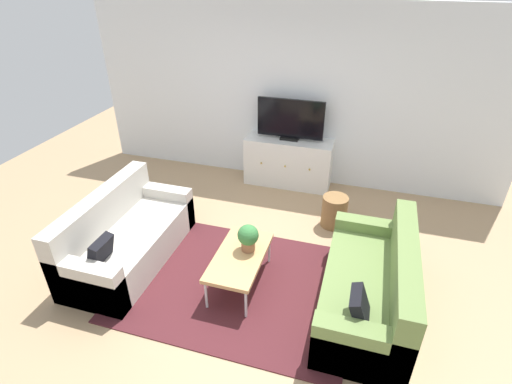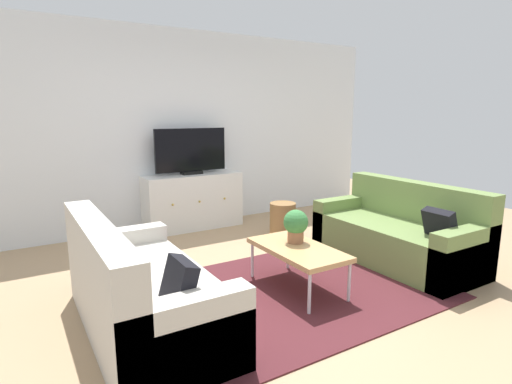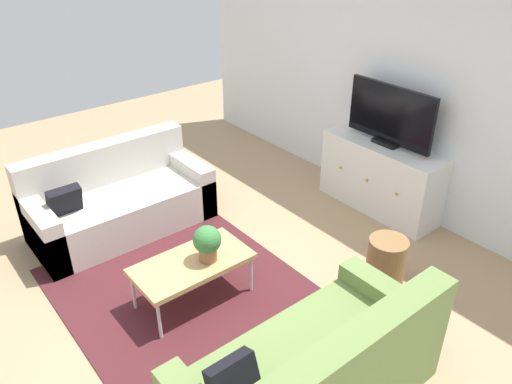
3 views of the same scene
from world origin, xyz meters
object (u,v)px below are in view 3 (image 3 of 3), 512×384
(coffee_table, at_px, (192,265))
(tv_console, at_px, (381,177))
(couch_right_side, at_px, (317,381))
(potted_plant, at_px, (207,242))
(flat_screen_tv, at_px, (390,116))
(wicker_basket, at_px, (386,261))
(couch_left_side, at_px, (118,202))

(coffee_table, height_order, tv_console, tv_console)
(couch_right_side, bearing_deg, potted_plant, 176.08)
(coffee_table, distance_m, flat_screen_tv, 2.52)
(couch_right_side, xyz_separation_m, potted_plant, (-1.35, 0.09, 0.29))
(flat_screen_tv, bearing_deg, coffee_table, -89.79)
(potted_plant, xyz_separation_m, wicker_basket, (0.79, 1.33, -0.36))
(couch_right_side, height_order, potted_plant, couch_right_side)
(couch_right_side, distance_m, flat_screen_tv, 2.89)
(tv_console, height_order, wicker_basket, tv_console)
(couch_right_side, relative_size, coffee_table, 1.83)
(coffee_table, bearing_deg, tv_console, 90.21)
(coffee_table, bearing_deg, potted_plant, 62.43)
(couch_left_side, distance_m, flat_screen_tv, 2.91)
(coffee_table, xyz_separation_m, wicker_basket, (0.85, 1.44, -0.15))
(wicker_basket, bearing_deg, potted_plant, -120.67)
(couch_right_side, xyz_separation_m, coffee_table, (-1.41, -0.03, 0.09))
(tv_console, height_order, flat_screen_tv, flat_screen_tv)
(coffee_table, relative_size, potted_plant, 3.10)
(coffee_table, distance_m, wicker_basket, 1.68)
(coffee_table, relative_size, tv_console, 0.72)
(couch_left_side, bearing_deg, wicker_basket, 31.60)
(potted_plant, distance_m, wicker_basket, 1.58)
(couch_left_side, height_order, tv_console, couch_left_side)
(couch_right_side, bearing_deg, couch_left_side, 180.00)
(tv_console, xyz_separation_m, wicker_basket, (0.86, -0.96, -0.16))
(couch_right_side, relative_size, potted_plant, 5.67)
(wicker_basket, bearing_deg, tv_console, 131.84)
(potted_plant, relative_size, tv_console, 0.23)
(coffee_table, relative_size, wicker_basket, 2.21)
(couch_left_side, relative_size, tv_console, 1.31)
(coffee_table, height_order, flat_screen_tv, flat_screen_tv)
(potted_plant, bearing_deg, flat_screen_tv, 91.75)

